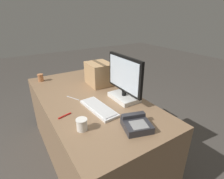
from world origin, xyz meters
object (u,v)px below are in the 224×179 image
at_px(desk_phone, 136,124).
at_px(paper_cup_right, 82,125).
at_px(monitor, 124,82).
at_px(keyboard, 99,108).
at_px(paper_cup_left, 41,78).
at_px(cardboard_box, 99,74).
at_px(spoon, 71,97).
at_px(pen_marker, 65,116).

xyz_separation_m(desk_phone, paper_cup_right, (-0.20, -0.35, 0.01)).
relative_size(monitor, paper_cup_right, 5.37).
xyz_separation_m(keyboard, paper_cup_left, (-1.01, -0.28, 0.03)).
relative_size(desk_phone, cardboard_box, 0.78).
bearing_deg(spoon, pen_marker, 125.62).
height_order(spoon, pen_marker, pen_marker).
bearing_deg(monitor, keyboard, -81.92).
bearing_deg(keyboard, desk_phone, 11.40).
bearing_deg(paper_cup_left, desk_phone, 15.59).
distance_m(cardboard_box, pen_marker, 0.77).
bearing_deg(paper_cup_left, cardboard_box, 50.43).
distance_m(paper_cup_left, spoon, 0.67).
distance_m(monitor, desk_phone, 0.50).
bearing_deg(keyboard, paper_cup_right, -55.31).
relative_size(spoon, cardboard_box, 0.50).
bearing_deg(paper_cup_right, keyboard, 128.83).
distance_m(monitor, cardboard_box, 0.49).
bearing_deg(keyboard, spoon, -164.69).
bearing_deg(desk_phone, monitor, 172.48).
distance_m(keyboard, desk_phone, 0.41).
bearing_deg(pen_marker, desk_phone, -62.47).
bearing_deg(spoon, paper_cup_right, 142.59).
distance_m(paper_cup_left, cardboard_box, 0.76).
relative_size(keyboard, cardboard_box, 1.38).
relative_size(monitor, keyboard, 1.12).
height_order(paper_cup_right, pen_marker, paper_cup_right).
bearing_deg(paper_cup_left, spoon, 13.45).
bearing_deg(pen_marker, keyboard, -24.77).
xyz_separation_m(monitor, pen_marker, (-0.01, -0.60, -0.18)).
xyz_separation_m(desk_phone, cardboard_box, (-0.92, 0.19, 0.10)).
bearing_deg(cardboard_box, keyboard, -29.32).
bearing_deg(monitor, spoon, -125.68).
bearing_deg(paper_cup_right, pen_marker, -168.53).
height_order(keyboard, paper_cup_left, paper_cup_left).
height_order(desk_phone, pen_marker, desk_phone).
relative_size(desk_phone, paper_cup_left, 2.74).
distance_m(desk_phone, spoon, 0.78).
height_order(keyboard, paper_cup_right, paper_cup_right).
distance_m(paper_cup_right, pen_marker, 0.26).
bearing_deg(keyboard, paper_cup_left, -168.53).
bearing_deg(desk_phone, pen_marker, -120.68).
height_order(monitor, keyboard, monitor).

